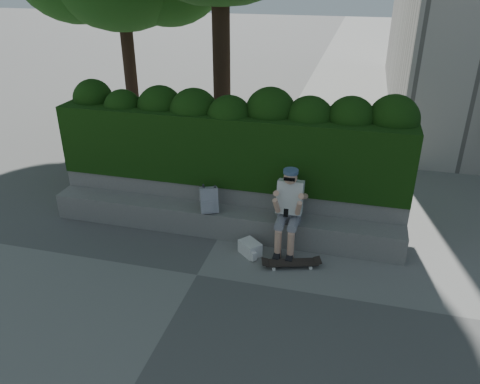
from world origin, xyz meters
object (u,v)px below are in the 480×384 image
(person, at_px, (289,207))
(backpack_ground, at_px, (250,248))
(backpack_plaid, at_px, (209,200))
(skateboard, at_px, (291,263))

(person, relative_size, backpack_ground, 4.05)
(backpack_plaid, relative_size, backpack_ground, 1.24)
(backpack_plaid, bearing_deg, backpack_ground, -52.43)
(skateboard, xyz_separation_m, backpack_plaid, (-1.49, 0.59, 0.59))
(backpack_plaid, bearing_deg, skateboard, -46.98)
(person, xyz_separation_m, skateboard, (0.15, -0.50, -0.68))
(person, height_order, skateboard, person)
(person, xyz_separation_m, backpack_plaid, (-1.34, 0.08, -0.09))
(person, distance_m, backpack_ground, 0.90)
(backpack_ground, bearing_deg, backpack_plaid, -166.37)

